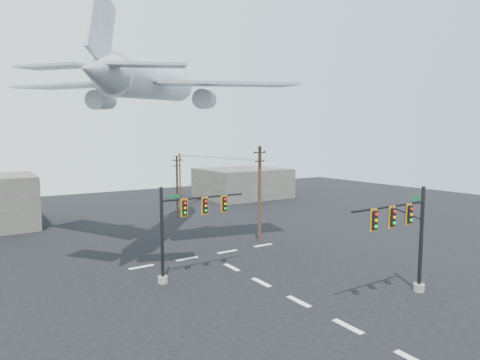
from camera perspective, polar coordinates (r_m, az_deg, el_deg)
ground at (r=26.51m, az=8.37°, el=-16.73°), size 120.00×120.00×0.00m
lane_markings at (r=30.43m, az=1.54°, el=-13.62°), size 14.00×21.20×0.01m
signal_mast_near at (r=27.79m, az=22.60°, el=-7.37°), size 7.09×0.78×7.08m
signal_mast_far at (r=29.28m, az=-7.93°, el=-6.55°), size 6.98×0.75×6.85m
utility_pole_a at (r=39.17m, az=2.80°, el=-1.77°), size 1.82×0.77×9.47m
utility_pole_b at (r=52.06m, az=-8.93°, el=-0.79°), size 1.55×0.69×8.00m
utility_pole_c at (r=69.12m, az=-8.54°, el=0.75°), size 1.56×0.51×7.77m
power_lines at (r=52.97m, az=-6.78°, el=3.16°), size 8.87×31.23×0.83m
airliner at (r=38.99m, az=-12.26°, el=13.28°), size 23.21×25.17×7.50m
building_right at (r=70.15m, az=0.33°, el=-0.40°), size 14.00×12.00×5.00m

